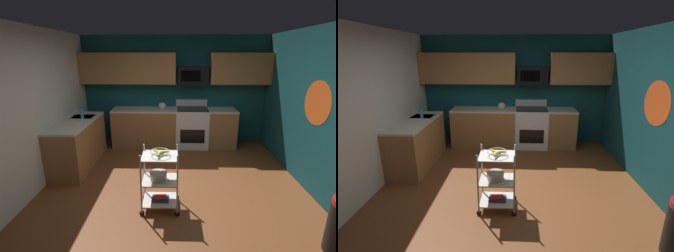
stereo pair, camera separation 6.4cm
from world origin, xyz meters
The scene contains 15 objects.
floor centered at (0.00, 0.00, -0.02)m, with size 4.40×4.80×0.04m, color brown.
wall_back centered at (0.00, 2.43, 1.30)m, with size 4.52×0.06×2.60m, color #14474C.
wall_left centered at (-2.23, 0.00, 1.30)m, with size 0.06×4.80×2.60m, color silver.
wall_right centered at (2.23, 0.00, 1.30)m, with size 0.06×4.80×2.60m, color #14474C.
wall_flower_decal centered at (2.20, 0.24, 1.45)m, with size 0.69×0.69×0.00m, color #E5591E.
counter_run centered at (-0.69, 1.69, 0.46)m, with size 3.66×2.24×0.92m.
oven_range centered at (0.43, 2.10, 0.48)m, with size 0.76×0.65×1.10m.
upper_cabinets centered at (-0.09, 2.23, 1.85)m, with size 4.40×0.33×0.70m.
microwave centered at (0.43, 2.21, 1.70)m, with size 0.70×0.39×0.40m.
rolling_cart centered at (-0.19, -0.40, 0.45)m, with size 0.56×0.42×0.91m.
fruit_bowl centered at (-0.19, -0.40, 0.88)m, with size 0.27×0.27×0.07m.
mixing_bowl_large centered at (-0.21, -0.40, 0.52)m, with size 0.25×0.25×0.11m.
book_stack centered at (-0.19, -0.40, 0.15)m, with size 0.25×0.17×0.05m.
kettle centered at (-0.28, 2.10, 1.00)m, with size 0.21×0.18×0.26m.
dish_soap_bottle centered at (-1.86, 1.20, 1.02)m, with size 0.06×0.06×0.20m, color #2D8CBF.
Camera 2 is at (0.08, -3.42, 2.17)m, focal length 25.49 mm.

